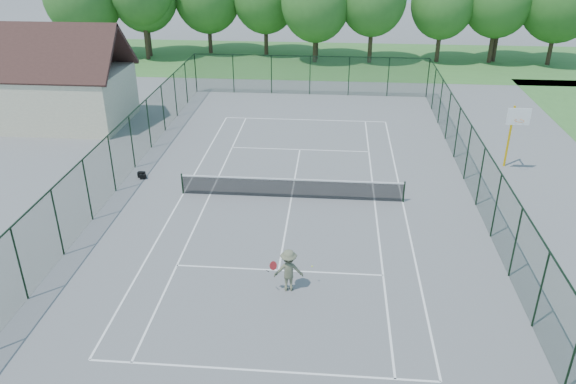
# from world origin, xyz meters

# --- Properties ---
(ground) EXTENTS (140.00, 140.00, 0.00)m
(ground) POSITION_xyz_m (0.00, 0.00, 0.00)
(ground) COLOR slate
(ground) RESTS_ON ground
(grass_far) EXTENTS (80.00, 16.00, 0.01)m
(grass_far) POSITION_xyz_m (0.00, 30.00, 0.01)
(grass_far) COLOR #458239
(grass_far) RESTS_ON ground
(court_lines) EXTENTS (11.05, 23.85, 0.01)m
(court_lines) POSITION_xyz_m (0.00, 0.00, 0.00)
(court_lines) COLOR white
(court_lines) RESTS_ON ground
(tennis_net) EXTENTS (11.08, 0.08, 1.10)m
(tennis_net) POSITION_xyz_m (0.00, 0.00, 0.58)
(tennis_net) COLOR black
(tennis_net) RESTS_ON ground
(fence_enclosure) EXTENTS (18.05, 36.05, 3.02)m
(fence_enclosure) POSITION_xyz_m (0.00, 0.00, 1.56)
(fence_enclosure) COLOR #1D3A24
(fence_enclosure) RESTS_ON ground
(utility_building) EXTENTS (8.60, 6.27, 6.63)m
(utility_building) POSITION_xyz_m (-16.00, 10.00, 3.12)
(utility_building) COLOR beige
(utility_building) RESTS_ON ground
(basketball_goal) EXTENTS (1.20, 1.43, 3.65)m
(basketball_goal) POSITION_xyz_m (11.58, 4.44, 2.57)
(basketball_goal) COLOR #DBA808
(basketball_goal) RESTS_ON ground
(sports_bag_a) EXTENTS (0.38, 0.23, 0.30)m
(sports_bag_a) POSITION_xyz_m (-8.21, 1.75, 0.15)
(sports_bag_a) COLOR black
(sports_bag_a) RESTS_ON ground
(sports_bag_b) EXTENTS (0.36, 0.26, 0.26)m
(sports_bag_b) POSITION_xyz_m (-8.07, 1.55, 0.13)
(sports_bag_b) COLOR black
(sports_bag_b) RESTS_ON ground
(tennis_player) EXTENTS (1.77, 0.89, 1.70)m
(tennis_player) POSITION_xyz_m (0.50, -7.61, 0.85)
(tennis_player) COLOR #62654A
(tennis_player) RESTS_ON ground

